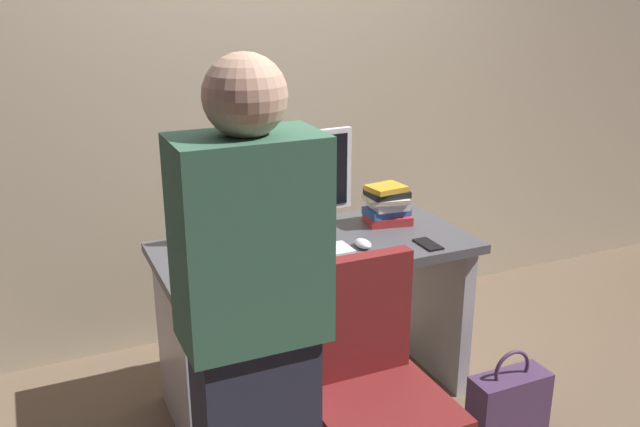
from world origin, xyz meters
name	(u,v)px	position (x,y,z in m)	size (l,w,h in m)	color
ground_plane	(316,395)	(0.00, 0.00, 0.00)	(9.00, 9.00, 0.00)	brown
wall_back	(247,46)	(0.00, 0.83, 1.50)	(6.40, 0.10, 3.00)	tan
desk	(315,294)	(0.00, 0.00, 0.51)	(1.34, 0.64, 0.75)	#4C4C51
office_chair	(373,411)	(-0.12, -0.75, 0.43)	(0.52, 0.52, 0.94)	black
person_at_desk	(253,339)	(-0.56, -0.83, 0.84)	(0.40, 0.24, 1.64)	#262838
monitor	(295,179)	(-0.04, 0.13, 1.00)	(0.54, 0.15, 0.46)	silver
keyboard	(302,256)	(-0.12, -0.13, 0.76)	(0.43, 0.13, 0.02)	white
mouse	(363,244)	(0.16, -0.12, 0.76)	(0.06, 0.10, 0.03)	white
cup_near_keyboard	(237,251)	(-0.36, -0.07, 0.80)	(0.07, 0.07, 0.10)	#D84C3F
cup_by_monitor	(209,234)	(-0.41, 0.18, 0.79)	(0.07, 0.07, 0.09)	white
book_stack	(387,205)	(0.41, 0.10, 0.84)	(0.24, 0.19, 0.18)	red
cell_phone	(428,244)	(0.43, -0.21, 0.75)	(0.07, 0.14, 0.01)	black
handbag	(509,401)	(0.64, -0.56, 0.14)	(0.34, 0.14, 0.38)	#4C3356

